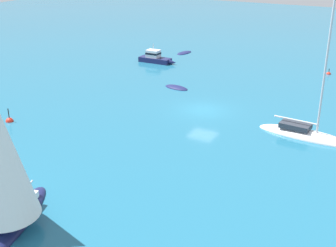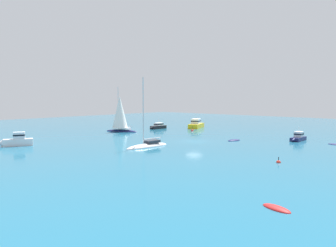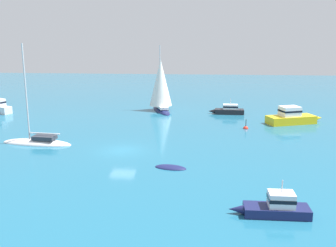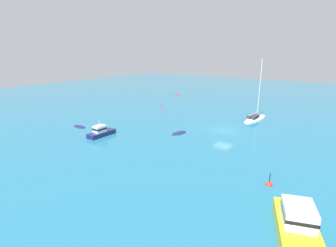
% 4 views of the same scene
% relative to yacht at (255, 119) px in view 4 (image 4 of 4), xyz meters
% --- Properties ---
extents(ground_plane, '(160.00, 160.00, 0.00)m').
position_rel_yacht_xyz_m(ground_plane, '(-9.64, 1.67, -0.14)').
color(ground_plane, '#1E607F').
extents(yacht, '(7.98, 2.65, 11.18)m').
position_rel_yacht_xyz_m(yacht, '(0.00, 0.00, 0.00)').
color(yacht, white).
rests_on(yacht, ground).
extents(cabin_cruiser, '(5.18, 1.53, 2.42)m').
position_rel_yacht_xyz_m(cabin_cruiser, '(-22.43, 14.97, 0.46)').
color(cabin_cruiser, '#191E4C').
rests_on(cabin_cruiser, ground).
extents(dinghy, '(3.03, 1.78, 0.49)m').
position_rel_yacht_xyz_m(dinghy, '(-14.95, 6.48, -0.14)').
color(dinghy, '#191E4C').
rests_on(dinghy, ground).
extents(cabin_cruiser_1, '(8.03, 4.38, 2.32)m').
position_rel_yacht_xyz_m(cabin_cruiser_1, '(-29.67, -12.45, 0.72)').
color(cabin_cruiser_1, yellow).
rests_on(cabin_cruiser_1, ground).
extents(dinghy_1, '(1.50, 2.38, 0.40)m').
position_rel_yacht_xyz_m(dinghy_1, '(13.35, 25.81, -0.14)').
color(dinghy_1, '#B21E1E').
rests_on(dinghy_1, ground).
extents(skiff, '(1.67, 3.12, 0.36)m').
position_rel_yacht_xyz_m(skiff, '(-21.52, 21.46, -0.14)').
color(skiff, '#191E4C').
rests_on(skiff, ground).
extents(channel_buoy, '(0.53, 0.53, 0.93)m').
position_rel_yacht_xyz_m(channel_buoy, '(-1.74, 19.84, -0.13)').
color(channel_buoy, red).
rests_on(channel_buoy, ground).
extents(mooring_buoy, '(0.66, 0.66, 1.52)m').
position_rel_yacht_xyz_m(mooring_buoy, '(-23.19, -8.92, -0.13)').
color(mooring_buoy, red).
rests_on(mooring_buoy, ground).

